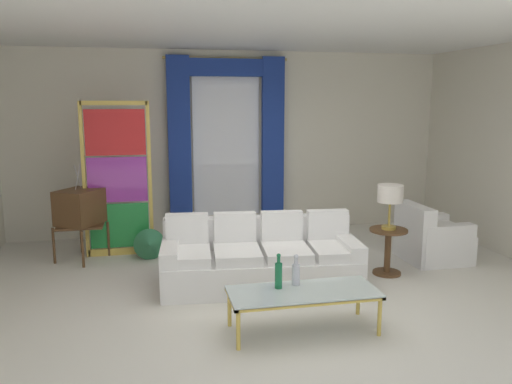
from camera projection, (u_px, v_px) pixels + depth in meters
ground_plane at (274, 295)px, 5.87m from camera, size 16.00×16.00×0.00m
wall_rear at (231, 143)px, 8.55m from camera, size 8.00×0.12×3.00m
ceiling_slab at (260, 31)px, 6.10m from camera, size 8.00×7.60×0.04m
curtained_window at (227, 129)px, 8.32m from camera, size 2.00×0.17×2.70m
couch_white_long at (260, 260)px, 6.19m from camera, size 2.41×1.12×0.86m
coffee_table at (303, 294)px, 4.91m from camera, size 1.44×0.58×0.41m
bottle_blue_decanter at (296, 273)px, 5.04m from camera, size 0.08×0.08×0.31m
bottle_crystal_tall at (279, 274)px, 4.94m from camera, size 0.07×0.07×0.35m
vintage_tv at (80, 209)px, 7.06m from camera, size 0.74×0.77×1.35m
armchair_white at (430, 240)px, 7.12m from camera, size 0.82×0.82×0.80m
stained_glass_divider at (118, 183)px, 7.23m from camera, size 0.95×0.05×2.20m
peacock_figurine at (149, 245)px, 7.11m from camera, size 0.44×0.60×0.50m
round_side_table at (388, 247)px, 6.53m from camera, size 0.48×0.48×0.59m
table_lamp_brass at (390, 196)px, 6.41m from camera, size 0.32×0.32×0.57m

